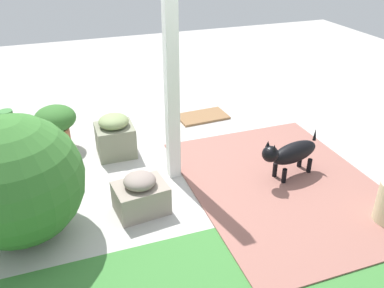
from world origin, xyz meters
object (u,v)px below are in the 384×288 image
at_px(stone_planter_mid, 141,195).
at_px(round_shrub, 16,181).
at_px(porch_pillar, 171,75).
at_px(dog, 291,153).
at_px(terracotta_pot_tall, 13,142).
at_px(doormat, 203,116).
at_px(terracotta_pot_broad, 56,123).
at_px(stone_planter_nearest, 115,136).

height_order(stone_planter_mid, round_shrub, round_shrub).
relative_size(porch_pillar, dog, 3.07).
bearing_deg(dog, terracotta_pot_tall, -26.74).
xyz_separation_m(porch_pillar, round_shrub, (1.45, 0.47, -0.56)).
xyz_separation_m(porch_pillar, terracotta_pot_tall, (1.58, -0.90, -0.89)).
height_order(round_shrub, doormat, round_shrub).
bearing_deg(terracotta_pot_broad, stone_planter_nearest, 147.57).
height_order(porch_pillar, round_shrub, porch_pillar).
bearing_deg(porch_pillar, stone_planter_nearest, -52.20).
distance_m(terracotta_pot_broad, terracotta_pot_tall, 0.51).
xyz_separation_m(stone_planter_nearest, doormat, (-1.28, -0.59, -0.22)).
bearing_deg(round_shrub, stone_planter_mid, 179.03).
xyz_separation_m(stone_planter_mid, dog, (-1.57, -0.04, 0.11)).
xyz_separation_m(stone_planter_nearest, terracotta_pot_tall, (1.09, -0.27, -0.02)).
distance_m(terracotta_pot_tall, doormat, 2.40).
height_order(stone_planter_nearest, terracotta_pot_tall, terracotta_pot_tall).
bearing_deg(doormat, terracotta_pot_broad, 6.27).
bearing_deg(porch_pillar, dog, 157.79).
xyz_separation_m(porch_pillar, stone_planter_mid, (0.46, 0.49, -0.92)).
distance_m(stone_planter_nearest, dog, 1.93).
height_order(porch_pillar, terracotta_pot_tall, porch_pillar).
bearing_deg(stone_planter_mid, dog, -178.71).
xyz_separation_m(round_shrub, doormat, (-2.24, -1.69, -0.52)).
height_order(stone_planter_nearest, stone_planter_mid, stone_planter_nearest).
height_order(stone_planter_nearest, round_shrub, round_shrub).
height_order(porch_pillar, stone_planter_mid, porch_pillar).
bearing_deg(terracotta_pot_broad, dog, 146.31).
relative_size(stone_planter_mid, dog, 0.69).
relative_size(porch_pillar, stone_planter_mid, 4.42).
distance_m(stone_planter_nearest, stone_planter_mid, 1.12).
xyz_separation_m(round_shrub, terracotta_pot_tall, (0.13, -1.37, -0.33)).
bearing_deg(dog, porch_pillar, -22.21).
height_order(round_shrub, terracotta_pot_tall, round_shrub).
bearing_deg(terracotta_pot_tall, doormat, -172.23).
xyz_separation_m(stone_planter_mid, round_shrub, (0.99, -0.02, 0.36)).
relative_size(stone_planter_nearest, terracotta_pot_broad, 0.94).
bearing_deg(round_shrub, terracotta_pot_tall, -84.75).
relative_size(stone_planter_nearest, terracotta_pot_tall, 0.83).
distance_m(terracotta_pot_tall, dog, 3.00).
relative_size(stone_planter_nearest, stone_planter_mid, 0.98).
bearing_deg(stone_planter_mid, round_shrub, -0.97).
height_order(terracotta_pot_broad, dog, terracotta_pot_broad).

